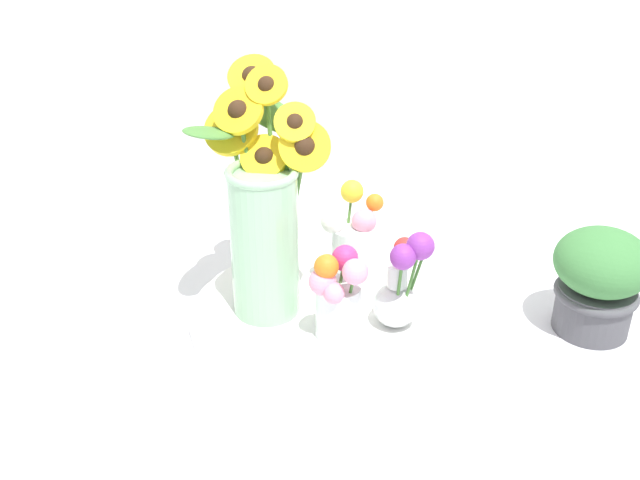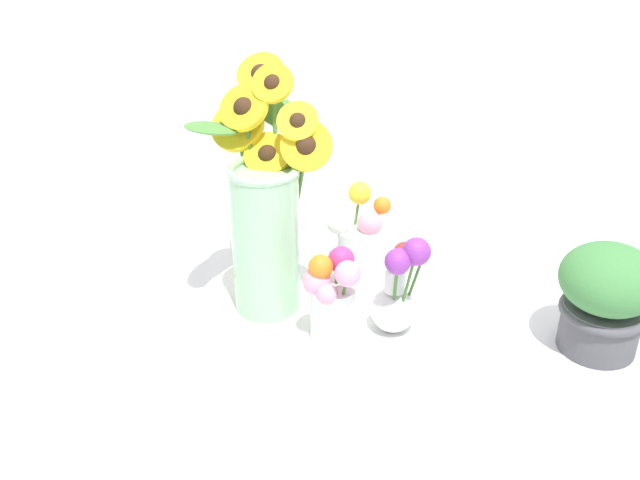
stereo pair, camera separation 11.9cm
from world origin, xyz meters
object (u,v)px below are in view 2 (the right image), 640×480
object	(u,v)px
mason_jar_sunflowers	(264,213)
vase_small_center	(332,297)
serving_tray	(320,314)
vase_small_back	(357,244)
potted_plant	(606,296)
vase_bulb_right	(399,289)

from	to	relation	value
mason_jar_sunflowers	vase_small_center	bearing A→B (deg)	-27.72
serving_tray	vase_small_back	distance (m)	0.14
mason_jar_sunflowers	vase_small_center	xyz separation A→B (m)	(0.13, -0.07, -0.09)
vase_small_center	potted_plant	world-z (taller)	potted_plant
serving_tray	mason_jar_sunflowers	distance (m)	0.20
vase_bulb_right	mason_jar_sunflowers	bearing A→B (deg)	173.83
vase_bulb_right	potted_plant	xyz separation A→B (m)	(0.31, 0.06, 0.00)
serving_tray	vase_bulb_right	distance (m)	0.16
vase_small_center	vase_small_back	bearing A→B (deg)	89.21
vase_small_center	vase_small_back	distance (m)	0.16
serving_tray	potted_plant	xyz separation A→B (m)	(0.44, 0.04, 0.09)
serving_tray	mason_jar_sunflowers	world-z (taller)	mason_jar_sunflowers
serving_tray	mason_jar_sunflowers	size ratio (longest dim) A/B	1.10
potted_plant	serving_tray	bearing A→B (deg)	-174.67
serving_tray	vase_bulb_right	world-z (taller)	vase_bulb_right
serving_tray	potted_plant	distance (m)	0.45
vase_bulb_right	potted_plant	distance (m)	0.32
serving_tray	potted_plant	bearing A→B (deg)	5.33
vase_small_center	vase_bulb_right	size ratio (longest dim) A/B	0.86
mason_jar_sunflowers	potted_plant	distance (m)	0.55
vase_small_back	mason_jar_sunflowers	bearing A→B (deg)	-144.66
vase_small_back	potted_plant	xyz separation A→B (m)	(0.40, -0.06, -0.00)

